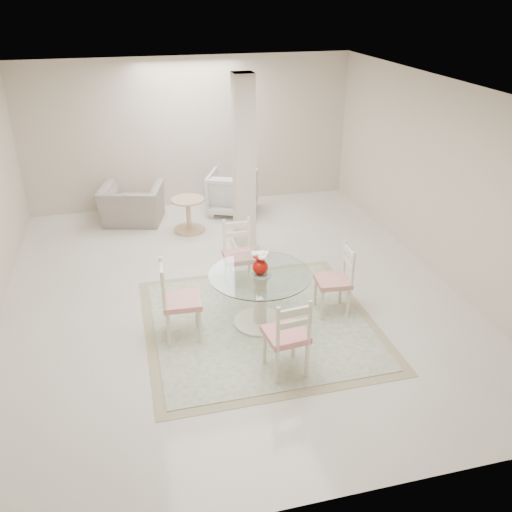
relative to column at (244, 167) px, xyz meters
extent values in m
plane|color=white|center=(-0.50, -1.30, -1.35)|extent=(7.00, 7.00, 0.00)
cube|color=beige|center=(-0.50, 2.20, 0.00)|extent=(6.00, 0.02, 2.70)
cube|color=beige|center=(-0.50, -4.80, 0.00)|extent=(6.00, 0.02, 2.70)
cube|color=beige|center=(2.50, -1.30, 0.00)|extent=(0.02, 7.00, 2.70)
cube|color=white|center=(-0.50, -1.30, 1.35)|extent=(6.00, 7.00, 0.02)
cube|color=beige|center=(0.00, 0.00, 0.00)|extent=(0.30, 0.30, 2.70)
cube|color=tan|center=(-0.31, -2.17, -1.35)|extent=(2.81, 2.81, 0.01)
cube|color=beige|center=(-0.31, -2.17, -1.34)|extent=(2.58, 2.58, 0.01)
cylinder|color=#EFE2C4|center=(-0.31, -2.17, -1.33)|extent=(0.64, 0.64, 0.05)
cylinder|color=#EFE2C4|center=(-0.31, -2.17, -0.98)|extent=(0.16, 0.16, 0.66)
cylinder|color=#EFE2C4|center=(-0.31, -2.17, -0.66)|extent=(0.27, 0.27, 0.03)
cylinder|color=white|center=(-0.31, -2.17, -0.64)|extent=(1.23, 1.23, 0.01)
ellipsoid|color=#AB0D05|center=(-0.31, -2.17, -0.55)|extent=(0.19, 0.19, 0.18)
cylinder|color=#AB0D05|center=(-0.31, -2.17, -0.44)|extent=(0.10, 0.10, 0.05)
cylinder|color=#AB0D05|center=(-0.31, -2.17, -0.40)|extent=(0.17, 0.17, 0.02)
ellipsoid|color=silver|center=(-0.31, -2.17, -0.37)|extent=(0.11, 0.11, 0.05)
ellipsoid|color=silver|center=(-0.25, -2.15, -0.39)|extent=(0.11, 0.11, 0.05)
ellipsoid|color=silver|center=(-0.36, -2.13, -0.38)|extent=(0.11, 0.11, 0.05)
ellipsoid|color=silver|center=(-0.30, -2.22, -0.39)|extent=(0.11, 0.11, 0.05)
cylinder|color=#EFE6C4|center=(0.49, -1.95, -1.13)|extent=(0.04, 0.04, 0.43)
cylinder|color=#EFE6C4|center=(0.46, -2.29, -1.13)|extent=(0.04, 0.04, 0.43)
cylinder|color=#EFE6C4|center=(0.82, -1.98, -1.13)|extent=(0.04, 0.04, 0.43)
cylinder|color=#EFE6C4|center=(0.79, -2.32, -1.13)|extent=(0.04, 0.04, 0.43)
cube|color=#B62213|center=(0.64, -2.13, -0.89)|extent=(0.45, 0.45, 0.07)
cube|color=#EFE6C4|center=(0.83, -2.15, -0.57)|extent=(0.07, 0.38, 0.51)
cylinder|color=#F6E9CA|center=(-0.51, -1.39, -1.13)|extent=(0.04, 0.04, 0.44)
cylinder|color=#F6E9CA|center=(-0.17, -1.39, -1.13)|extent=(0.04, 0.04, 0.44)
cylinder|color=#F6E9CA|center=(-0.52, -1.05, -1.13)|extent=(0.04, 0.04, 0.44)
cylinder|color=#F6E9CA|center=(-0.17, -1.04, -1.13)|extent=(0.04, 0.04, 0.44)
cube|color=red|center=(-0.34, -1.22, -0.87)|extent=(0.43, 0.43, 0.07)
cube|color=#F6E9CA|center=(-0.35, -1.02, -0.55)|extent=(0.38, 0.05, 0.52)
cylinder|color=#F5EAC9|center=(-1.09, -2.39, -1.12)|extent=(0.04, 0.04, 0.46)
cylinder|color=#F5EAC9|center=(-1.07, -2.03, -1.12)|extent=(0.04, 0.04, 0.46)
cylinder|color=#F5EAC9|center=(-1.45, -2.37, -1.12)|extent=(0.04, 0.04, 0.46)
cylinder|color=#F5EAC9|center=(-1.43, -2.01, -1.12)|extent=(0.04, 0.04, 0.46)
cube|color=red|center=(-1.26, -2.20, -0.86)|extent=(0.46, 0.46, 0.07)
cube|color=#F5EAC9|center=(-1.46, -2.19, -0.52)|extent=(0.07, 0.40, 0.54)
cylinder|color=#EFE6C4|center=(-0.12, -2.92, -1.13)|extent=(0.04, 0.04, 0.44)
cylinder|color=#EFE6C4|center=(-0.47, -2.96, -1.13)|extent=(0.04, 0.04, 0.44)
cylinder|color=#EFE6C4|center=(-0.08, -3.27, -1.13)|extent=(0.04, 0.04, 0.44)
cylinder|color=#EFE6C4|center=(-0.43, -3.31, -1.13)|extent=(0.04, 0.04, 0.44)
cube|color=red|center=(-0.28, -3.12, -0.87)|extent=(0.47, 0.47, 0.07)
cube|color=#EFE6C4|center=(-0.25, -3.31, -0.55)|extent=(0.39, 0.08, 0.52)
imported|color=gray|center=(-1.68, 1.51, -1.01)|extent=(1.23, 1.14, 0.67)
imported|color=silver|center=(0.13, 1.55, -0.96)|extent=(1.09, 1.10, 0.77)
cylinder|color=tan|center=(-0.77, 0.90, -1.33)|extent=(0.53, 0.53, 0.04)
cylinder|color=tan|center=(-0.77, 0.90, -1.06)|extent=(0.08, 0.08, 0.51)
cylinder|color=tan|center=(-0.77, 0.90, -0.79)|extent=(0.55, 0.55, 0.03)
camera|label=1|loc=(-1.74, -7.63, 2.44)|focal=38.00mm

